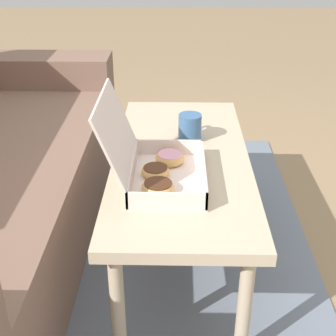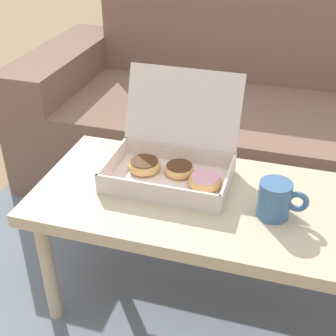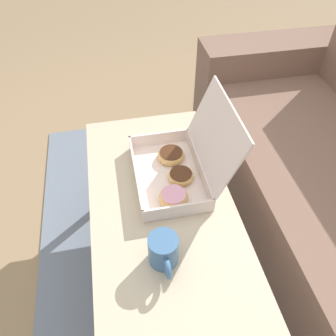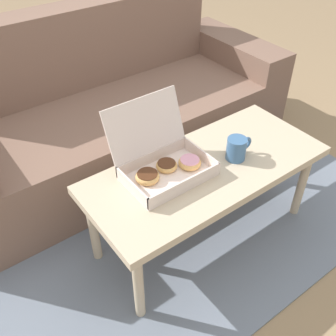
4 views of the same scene
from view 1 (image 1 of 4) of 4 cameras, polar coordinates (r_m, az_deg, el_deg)
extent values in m
plane|color=#937756|center=(1.98, 0.51, -10.51)|extent=(12.00, 12.00, 0.00)
cube|color=slate|center=(2.01, -8.23, -10.18)|extent=(2.22, 1.76, 0.01)
cube|color=#7A5B4C|center=(1.98, -19.21, -4.83)|extent=(1.62, 0.63, 0.43)
cube|color=#7A5B4C|center=(2.76, -15.42, 7.19)|extent=(0.24, 0.83, 0.59)
cube|color=#C6B293|center=(1.74, 1.61, 0.87)|extent=(1.14, 0.50, 0.04)
cylinder|color=#C6B293|center=(1.48, 9.27, -16.52)|extent=(0.04, 0.04, 0.42)
cylinder|color=#C6B293|center=(2.31, 6.21, 1.57)|extent=(0.04, 0.04, 0.42)
cylinder|color=#C6B293|center=(1.47, -6.15, -16.42)|extent=(0.04, 0.04, 0.42)
cylinder|color=#C6B293|center=(2.31, -3.24, 1.66)|extent=(0.04, 0.04, 0.42)
cube|color=silver|center=(1.57, 0.00, -1.48)|extent=(0.37, 0.25, 0.01)
cube|color=silver|center=(1.55, 4.39, -0.47)|extent=(0.37, 0.01, 0.06)
cube|color=silver|center=(1.56, -4.38, -0.38)|extent=(0.37, 0.01, 0.06)
cube|color=silver|center=(1.39, -0.16, -4.06)|extent=(0.01, 0.25, 0.06)
cube|color=silver|center=(1.71, 0.13, 2.52)|extent=(0.01, 0.25, 0.06)
cube|color=silver|center=(1.50, -6.38, 4.47)|extent=(0.37, 0.09, 0.23)
torus|color=tan|center=(1.66, 0.23, 1.20)|extent=(0.10, 0.10, 0.04)
cylinder|color=pink|center=(1.66, 0.23, 1.52)|extent=(0.09, 0.09, 0.02)
torus|color=tan|center=(1.48, -1.21, -2.42)|extent=(0.10, 0.10, 0.04)
cylinder|color=#472614|center=(1.48, -1.22, -2.07)|extent=(0.09, 0.09, 0.02)
torus|color=tan|center=(1.58, -1.55, -0.42)|extent=(0.10, 0.10, 0.03)
cylinder|color=#472614|center=(1.58, -1.55, -0.13)|extent=(0.08, 0.08, 0.01)
cylinder|color=#3D6693|center=(1.84, 2.69, 4.94)|extent=(0.09, 0.09, 0.11)
torus|color=#3D6693|center=(1.89, 2.65, 5.82)|extent=(0.06, 0.02, 0.06)
camera|label=2|loc=(2.05, 38.43, 23.53)|focal=50.00mm
camera|label=3|loc=(2.18, 5.51, 31.67)|focal=35.00mm
camera|label=4|loc=(1.22, 71.84, 27.89)|focal=42.00mm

